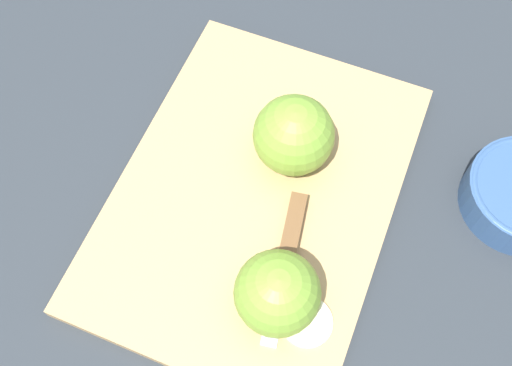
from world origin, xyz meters
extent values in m
plane|color=#282D33|center=(0.00, 0.00, 0.00)|extent=(4.00, 4.00, 0.00)
cube|color=tan|center=(0.00, 0.00, 0.01)|extent=(0.44, 0.34, 0.02)
sphere|color=olive|center=(-0.05, 0.03, 0.06)|extent=(0.09, 0.09, 0.09)
cylinder|color=beige|center=(-0.06, 0.02, 0.06)|extent=(0.08, 0.04, 0.08)
sphere|color=olive|center=(0.12, 0.05, 0.06)|extent=(0.08, 0.08, 0.08)
cylinder|color=beige|center=(0.12, 0.06, 0.06)|extent=(0.05, 0.06, 0.08)
cube|color=silver|center=(0.12, 0.05, 0.02)|extent=(0.08, 0.02, 0.00)
cube|color=brown|center=(0.04, 0.05, 0.02)|extent=(0.08, 0.02, 0.02)
cylinder|color=beige|center=(0.13, 0.09, 0.02)|extent=(0.05, 0.05, 0.00)
camera|label=1|loc=(0.28, 0.08, 0.61)|focal=42.00mm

